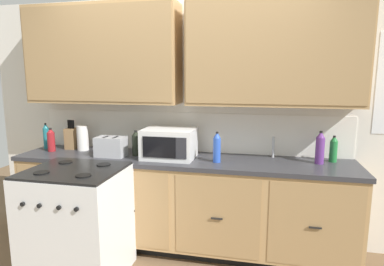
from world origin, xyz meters
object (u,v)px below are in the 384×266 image
at_px(bottle_red, 51,140).
at_px(bottle_blue, 217,147).
at_px(paper_towel_roll, 83,138).
at_px(bottle_green, 333,149).
at_px(microwave, 169,144).
at_px(knife_block, 72,138).
at_px(bottle_dark, 136,143).
at_px(toaster, 111,147).
at_px(stove_range, 77,223).
at_px(bottle_teal, 46,136).
at_px(bottle_violet, 320,148).

relative_size(bottle_red, bottle_blue, 0.87).
relative_size(paper_towel_roll, bottle_green, 1.08).
xyz_separation_m(microwave, knife_block, (-1.13, 0.18, -0.02)).
distance_m(bottle_dark, bottle_red, 0.93).
bearing_deg(bottle_dark, toaster, -158.41).
bearing_deg(bottle_red, stove_range, -43.94).
bearing_deg(bottle_teal, paper_towel_roll, -0.10).
height_order(paper_towel_roll, bottle_teal, bottle_teal).
bearing_deg(knife_block, bottle_violet, -1.86).
height_order(bottle_green, bottle_blue, bottle_blue).
height_order(paper_towel_roll, bottle_dark, paper_towel_roll).
relative_size(knife_block, bottle_green, 1.29).
bearing_deg(bottle_violet, bottle_red, -178.26).
bearing_deg(bottle_green, bottle_dark, -175.22).
distance_m(bottle_green, bottle_blue, 1.05).
distance_m(knife_block, bottle_red, 0.21).
bearing_deg(bottle_blue, bottle_violet, 9.37).
xyz_separation_m(microwave, bottle_green, (1.49, 0.19, -0.02)).
distance_m(toaster, knife_block, 0.61).
relative_size(bottle_green, bottle_blue, 0.86).
bearing_deg(knife_block, bottle_dark, -10.30).
xyz_separation_m(paper_towel_roll, bottle_teal, (-0.43, 0.00, 0.00)).
distance_m(knife_block, bottle_green, 2.62).
xyz_separation_m(toaster, bottle_red, (-0.70, 0.07, 0.02)).
relative_size(knife_block, bottle_violet, 1.06).
bearing_deg(bottle_blue, bottle_green, 13.14).
bearing_deg(bottle_green, microwave, -172.89).
bearing_deg(bottle_red, bottle_green, 3.56).
bearing_deg(bottle_blue, bottle_teal, 174.47).
xyz_separation_m(stove_range, bottle_blue, (1.09, 0.55, 0.58)).
relative_size(microwave, bottle_blue, 1.72).
bearing_deg(paper_towel_roll, stove_range, -64.58).
distance_m(bottle_dark, bottle_teal, 1.07).
xyz_separation_m(stove_range, paper_towel_roll, (-0.35, 0.73, 0.58)).
relative_size(bottle_red, bottle_violet, 0.83).
relative_size(microwave, bottle_violet, 1.64).
distance_m(paper_towel_roll, bottle_green, 2.47).
xyz_separation_m(bottle_teal, bottle_blue, (1.87, -0.18, 0.00)).
xyz_separation_m(stove_range, bottle_violet, (1.99, 0.70, 0.59)).
xyz_separation_m(stove_range, knife_block, (-0.50, 0.78, 0.56)).
bearing_deg(bottle_teal, bottle_dark, -5.11).
bearing_deg(bottle_dark, bottle_green, 4.78).
relative_size(microwave, knife_block, 1.55).
bearing_deg(microwave, bottle_teal, 174.83).
height_order(microwave, toaster, microwave).
height_order(bottle_red, bottle_blue, bottle_blue).
height_order(microwave, bottle_dark, microwave).
bearing_deg(paper_towel_roll, bottle_dark, -8.50).
xyz_separation_m(bottle_red, bottle_blue, (1.73, -0.07, 0.02)).
relative_size(paper_towel_roll, bottle_violet, 0.89).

